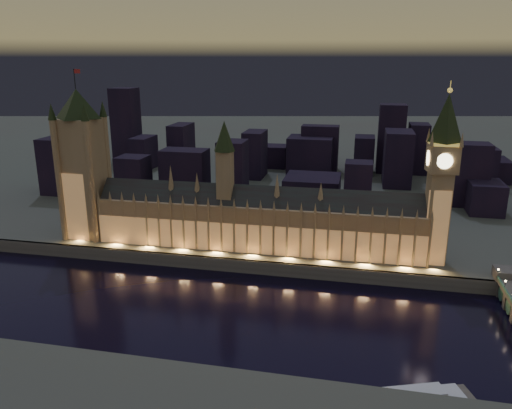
% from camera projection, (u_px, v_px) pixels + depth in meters
% --- Properties ---
extents(ground_plane, '(2000.00, 2000.00, 0.00)m').
position_uv_depth(ground_plane, '(224.00, 305.00, 255.48)').
color(ground_plane, black).
rests_on(ground_plane, ground).
extents(north_bank, '(2000.00, 960.00, 8.00)m').
position_uv_depth(north_bank, '(318.00, 140.00, 742.00)').
color(north_bank, '#4D4843').
rests_on(north_bank, ground).
extents(embankment_wall, '(2000.00, 2.50, 8.00)m').
position_uv_depth(embankment_wall, '(243.00, 266.00, 292.80)').
color(embankment_wall, '#4C4441').
rests_on(embankment_wall, ground).
extents(palace_of_westminster, '(202.00, 22.14, 78.00)m').
position_uv_depth(palace_of_westminster, '(256.00, 219.00, 305.21)').
color(palace_of_westminster, '#95714B').
rests_on(palace_of_westminster, north_bank).
extents(victoria_tower, '(31.68, 31.68, 107.08)m').
position_uv_depth(victoria_tower, '(82.00, 157.00, 318.23)').
color(victoria_tower, '#95714B').
rests_on(victoria_tower, north_bank).
extents(elizabeth_tower, '(18.00, 18.00, 102.06)m').
position_uv_depth(elizabeth_tower, '(442.00, 165.00, 273.61)').
color(elizabeth_tower, '#95714B').
rests_on(elizabeth_tower, north_bank).
extents(river_boat, '(51.00, 28.22, 4.50)m').
position_uv_depth(river_boat, '(409.00, 398.00, 183.36)').
color(river_boat, '#4C4441').
rests_on(river_boat, ground).
extents(city_backdrop, '(471.51, 215.63, 81.16)m').
position_uv_depth(city_backdrop, '(324.00, 158.00, 471.80)').
color(city_backdrop, black).
rests_on(city_backdrop, north_bank).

